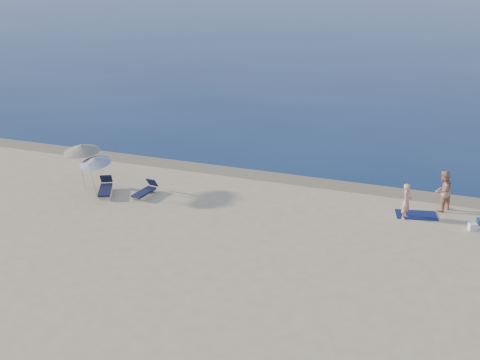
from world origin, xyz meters
name	(u,v)px	position (x,y,z in m)	size (l,w,h in m)	color
sea	(424,13)	(0.00, 100.00, 0.00)	(240.00, 160.00, 0.01)	#0C214A
wet_sand_strip	(326,183)	(0.00, 19.40, 0.00)	(240.00, 1.60, 0.00)	#847254
person_left	(407,201)	(4.25, 16.48, 0.83)	(0.61, 0.40, 1.66)	tan
person_right	(443,191)	(5.73, 17.87, 0.98)	(0.95, 0.74, 1.96)	tan
beach_towel	(416,215)	(4.72, 16.95, 0.02)	(1.83, 1.01, 0.03)	#0E1647
white_bag	(473,227)	(7.13, 16.24, 0.15)	(0.34, 0.29, 0.29)	white
umbrella_near	(95,161)	(-10.35, 14.23, 1.78)	(2.04, 2.05, 2.09)	silver
umbrella_far	(82,148)	(-11.41, 14.79, 2.10)	(1.96, 1.98, 2.40)	silver
lounger_left	(105,188)	(-10.04, 14.46, 0.28)	(1.27, 1.83, 0.78)	#141A38
lounger_right	(145,191)	(-8.06, 14.89, 0.25)	(0.75, 1.65, 0.70)	#161B3C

